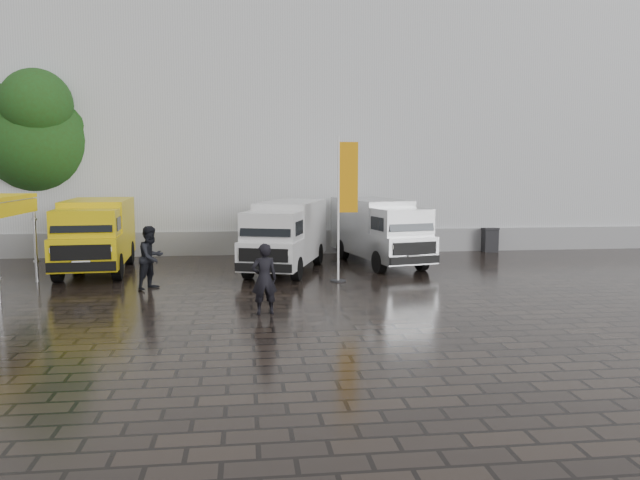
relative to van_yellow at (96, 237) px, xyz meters
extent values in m
plane|color=black|center=(8.17, -4.14, -1.26)|extent=(120.00, 120.00, 0.00)
cube|color=silver|center=(10.17, 11.86, 4.74)|extent=(44.00, 16.00, 12.00)
cube|color=gray|center=(10.17, 3.81, -0.76)|extent=(44.00, 0.15, 1.00)
cylinder|color=silver|center=(-1.48, -1.72, 0.09)|extent=(0.10, 0.10, 2.70)
cylinder|color=black|center=(8.19, -2.78, -1.24)|extent=(0.50, 0.50, 0.04)
cylinder|color=white|center=(8.19, -2.78, 1.07)|extent=(0.07, 0.07, 4.67)
cube|color=orange|center=(8.52, -2.78, 2.10)|extent=(0.60, 0.03, 2.24)
cylinder|color=black|center=(-3.16, 4.63, 0.72)|extent=(0.55, 0.55, 3.95)
sphere|color=#203E13|center=(-3.16, 4.63, 3.48)|extent=(4.35, 4.35, 4.35)
sphere|color=#203E13|center=(-3.76, 5.53, 5.26)|extent=(2.57, 2.57, 2.57)
cube|color=black|center=(15.83, 3.45, -0.74)|extent=(0.66, 0.66, 1.05)
imported|color=black|center=(5.68, -7.03, -0.36)|extent=(0.72, 0.53, 1.80)
imported|color=black|center=(2.37, -3.33, -0.30)|extent=(1.13, 1.18, 1.92)
camera|label=1|loc=(5.23, -22.49, 2.44)|focal=35.00mm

